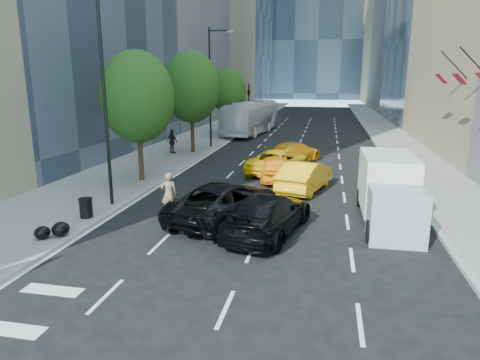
% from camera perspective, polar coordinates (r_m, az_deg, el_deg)
% --- Properties ---
extents(ground, '(160.00, 160.00, 0.00)m').
position_cam_1_polar(ground, '(15.70, -2.13, -9.21)').
color(ground, black).
rests_on(ground, ground).
extents(sidewalk_left, '(6.00, 120.00, 0.15)m').
position_cam_1_polar(sidewalk_left, '(46.18, -4.27, 6.00)').
color(sidewalk_left, slate).
rests_on(sidewalk_left, ground).
extents(sidewalk_right, '(4.00, 120.00, 0.15)m').
position_cam_1_polar(sidewalk_right, '(44.95, 19.84, 5.04)').
color(sidewalk_right, slate).
rests_on(sidewalk_right, ground).
extents(lamp_near, '(2.13, 0.22, 10.00)m').
position_cam_1_polar(lamp_near, '(20.54, -17.31, 12.22)').
color(lamp_near, black).
rests_on(lamp_near, sidewalk_left).
extents(lamp_far, '(2.13, 0.22, 10.00)m').
position_cam_1_polar(lamp_far, '(37.37, -3.77, 13.08)').
color(lamp_far, black).
rests_on(lamp_far, sidewalk_left).
extents(tree_near, '(4.20, 4.20, 7.46)m').
position_cam_1_polar(tree_near, '(25.43, -13.51, 10.68)').
color(tree_near, black).
rests_on(tree_near, sidewalk_left).
extents(tree_mid, '(4.50, 4.50, 7.99)m').
position_cam_1_polar(tree_mid, '(34.75, -6.50, 12.18)').
color(tree_mid, black).
rests_on(tree_mid, sidewalk_left).
extents(tree_far, '(3.90, 3.90, 6.92)m').
position_cam_1_polar(tree_far, '(47.31, -1.56, 11.74)').
color(tree_far, black).
rests_on(tree_far, sidewalk_left).
extents(traffic_signal, '(2.48, 0.53, 5.20)m').
position_cam_1_polar(traffic_signal, '(54.99, 1.19, 11.58)').
color(traffic_signal, black).
rests_on(traffic_signal, sidewalk_left).
extents(facade_flags, '(1.85, 13.30, 2.05)m').
position_cam_1_polar(facade_flags, '(25.12, 28.83, 12.16)').
color(facade_flags, black).
rests_on(facade_flags, ground).
extents(skateboarder, '(0.83, 0.71, 1.92)m').
position_cam_1_polar(skateboarder, '(19.01, -9.43, -2.24)').
color(skateboarder, brown).
rests_on(skateboarder, ground).
extents(black_sedan_lincoln, '(4.55, 6.72, 1.71)m').
position_cam_1_polar(black_sedan_lincoln, '(18.42, -1.99, -2.92)').
color(black_sedan_lincoln, black).
rests_on(black_sedan_lincoln, ground).
extents(black_sedan_mercedes, '(3.49, 6.03, 1.64)m').
position_cam_1_polar(black_sedan_mercedes, '(16.94, 3.68, -4.54)').
color(black_sedan_mercedes, black).
rests_on(black_sedan_mercedes, ground).
extents(taxi_a, '(2.55, 4.76, 1.54)m').
position_cam_1_polar(taxi_a, '(25.92, 4.72, 1.67)').
color(taxi_a, '#FF990D').
rests_on(taxi_a, ground).
extents(taxi_b, '(2.99, 5.25, 1.64)m').
position_cam_1_polar(taxi_b, '(23.69, 8.69, 0.56)').
color(taxi_b, '#F6B00C').
rests_on(taxi_b, ground).
extents(taxi_c, '(4.08, 6.22, 1.59)m').
position_cam_1_polar(taxi_c, '(27.73, 5.18, 2.49)').
color(taxi_c, yellow).
rests_on(taxi_c, ground).
extents(taxi_d, '(4.17, 5.72, 1.54)m').
position_cam_1_polar(taxi_d, '(31.35, 7.23, 3.67)').
color(taxi_d, orange).
rests_on(taxi_d, ground).
extents(city_bus, '(4.42, 13.02, 3.56)m').
position_cam_1_polar(city_bus, '(47.77, 1.51, 8.34)').
color(city_bus, white).
rests_on(city_bus, ground).
extents(box_truck, '(2.20, 5.91, 2.81)m').
position_cam_1_polar(box_truck, '(19.10, 19.25, -1.29)').
color(box_truck, silver).
rests_on(box_truck, ground).
extents(pedestrian_b, '(1.21, 0.94, 1.92)m').
position_cam_1_polar(pedestrian_b, '(34.61, -9.02, 5.10)').
color(pedestrian_b, black).
rests_on(pedestrian_b, sidewalk_left).
extents(trash_can, '(0.55, 0.55, 0.82)m').
position_cam_1_polar(trash_can, '(19.66, -19.85, -3.57)').
color(trash_can, black).
rests_on(trash_can, sidewalk_left).
extents(garbage_bags, '(1.11, 1.07, 0.55)m').
position_cam_1_polar(garbage_bags, '(17.79, -23.63, -6.18)').
color(garbage_bags, black).
rests_on(garbage_bags, sidewalk_left).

